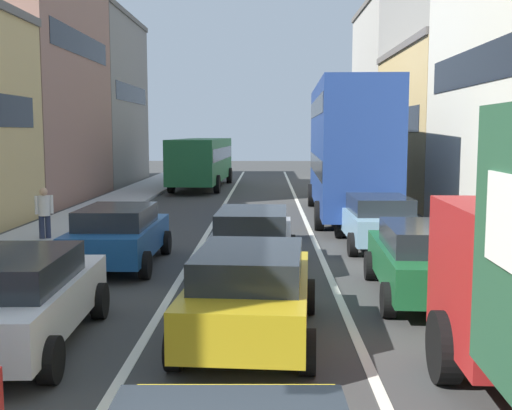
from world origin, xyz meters
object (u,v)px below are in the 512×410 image
hatchback_centre_lane_third (253,238)px  sedan_left_lane_third (119,234)px  pedestrian_near_kerb (44,211)px  bus_far_queue_secondary (202,158)px  sedan_centre_lane_second (251,291)px  sedan_right_lane_behind_truck (426,259)px  wagon_right_lane_far (378,220)px  bus_mid_queue_primary (349,144)px  wagon_left_lane_second (16,297)px

hatchback_centre_lane_third → sedan_left_lane_third: 3.37m
sedan_left_lane_third → pedestrian_near_kerb: 4.39m
bus_far_queue_secondary → hatchback_centre_lane_third: bearing=-169.0°
sedan_centre_lane_second → sedan_right_lane_behind_truck: size_ratio=1.01×
hatchback_centre_lane_third → sedan_right_lane_behind_truck: (3.49, -2.38, 0.00)m
wagon_right_lane_far → hatchback_centre_lane_third: bearing=132.2°
sedan_left_lane_third → wagon_right_lane_far: same height
bus_mid_queue_primary → bus_far_queue_secondary: 14.69m
sedan_left_lane_third → bus_far_queue_secondary: bus_far_queue_secondary is taller
wagon_left_lane_second → sedan_right_lane_behind_truck: bearing=-68.8°
bus_far_queue_secondary → pedestrian_near_kerb: size_ratio=6.38×
bus_far_queue_secondary → wagon_right_lane_far: bearing=-157.7°
wagon_left_lane_second → bus_far_queue_secondary: (-0.02, 27.79, 0.96)m
bus_mid_queue_primary → bus_far_queue_secondary: size_ratio=1.00×
hatchback_centre_lane_third → wagon_right_lane_far: size_ratio=1.01×
sedan_centre_lane_second → sedan_left_lane_third: same height
bus_far_queue_secondary → sedan_left_lane_third: bearing=-177.4°
hatchback_centre_lane_third → wagon_right_lane_far: bearing=-45.3°
hatchback_centre_lane_third → sedan_right_lane_behind_truck: same height
sedan_left_lane_third → sedan_centre_lane_second: bearing=-148.3°
wagon_left_lane_second → hatchback_centre_lane_third: same height
sedan_left_lane_third → bus_mid_queue_primary: size_ratio=0.41×
hatchback_centre_lane_third → pedestrian_near_kerb: (-6.30, 3.76, 0.15)m
bus_mid_queue_primary → pedestrian_near_kerb: bearing=122.2°
wagon_left_lane_second → sedan_left_lane_third: same height
sedan_centre_lane_second → bus_far_queue_secondary: bus_far_queue_secondary is taller
bus_mid_queue_primary → bus_far_queue_secondary: (-6.95, 12.89, -1.07)m
hatchback_centre_lane_third → sedan_left_lane_third: same height
bus_far_queue_secondary → pedestrian_near_kerb: bus_far_queue_secondary is taller
wagon_right_lane_far → sedan_centre_lane_second: bearing=156.7°
wagon_left_lane_second → wagon_right_lane_far: same height
sedan_right_lane_behind_truck → pedestrian_near_kerb: pedestrian_near_kerb is taller
bus_mid_queue_primary → bus_far_queue_secondary: bus_mid_queue_primary is taller
sedan_centre_lane_second → sedan_right_lane_behind_truck: bearing=-48.8°
hatchback_centre_lane_third → sedan_left_lane_third: bearing=82.7°
sedan_right_lane_behind_truck → bus_mid_queue_primary: bus_mid_queue_primary is taller
sedan_centre_lane_second → sedan_left_lane_third: (-3.40, 5.51, 0.00)m
hatchback_centre_lane_third → wagon_right_lane_far: 4.81m
wagon_right_lane_far → bus_mid_queue_primary: bus_mid_queue_primary is taller
sedan_left_lane_third → sedan_right_lane_behind_truck: 7.42m
wagon_left_lane_second → bus_far_queue_secondary: bearing=-2.4°
wagon_right_lane_far → bus_far_queue_secondary: 20.36m
hatchback_centre_lane_third → sedan_left_lane_third: size_ratio=1.01×
sedan_centre_lane_second → sedan_left_lane_third: size_ratio=1.03×
sedan_centre_lane_second → bus_mid_queue_primary: (3.37, 14.44, 2.03)m
wagon_left_lane_second → sedan_right_lane_behind_truck: (6.97, 3.06, 0.00)m
sedan_left_lane_third → wagon_right_lane_far: (6.85, 2.73, 0.00)m
wagon_left_lane_second → pedestrian_near_kerb: pedestrian_near_kerb is taller
sedan_centre_lane_second → wagon_right_lane_far: size_ratio=1.02×
wagon_left_lane_second → bus_mid_queue_primary: bus_mid_queue_primary is taller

